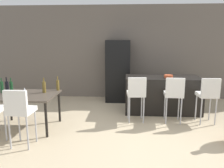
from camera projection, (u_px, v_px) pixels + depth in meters
name	position (u px, v px, depth m)	size (l,w,h in m)	color
ground_plane	(133.00, 128.00, 4.84)	(10.00, 10.00, 0.00)	#C6B28E
back_wall	(132.00, 52.00, 7.12)	(10.00, 0.12, 2.90)	#665B51
kitchen_island	(162.00, 94.00, 5.85)	(1.90, 0.85, 0.92)	black
bar_chair_left	(136.00, 92.00, 5.06)	(0.43, 0.43, 1.05)	white
bar_chair_middle	(174.00, 93.00, 5.00)	(0.42, 0.42, 1.05)	white
bar_chair_right	(208.00, 93.00, 4.96)	(0.42, 0.42, 1.05)	white
dining_table	(25.00, 97.00, 4.71)	(1.28, 0.97, 0.74)	#4C4238
dining_chair_far	(20.00, 109.00, 3.85)	(0.42, 0.42, 1.05)	white
wine_bottle_left	(7.00, 87.00, 4.75)	(0.07, 0.07, 0.35)	black
wine_bottle_end	(44.00, 87.00, 4.82)	(0.08, 0.08, 0.32)	brown
wine_bottle_middle	(58.00, 85.00, 5.04)	(0.07, 0.07, 0.32)	brown
wine_bottle_far	(11.00, 86.00, 5.00)	(0.07, 0.07, 0.29)	#194723
wine_bottle_inner	(2.00, 87.00, 4.82)	(0.07, 0.07, 0.32)	#194723
wine_glass_right	(25.00, 90.00, 4.54)	(0.07, 0.07, 0.17)	silver
refrigerator	(118.00, 71.00, 6.83)	(0.72, 0.68, 1.84)	black
fruit_bowl	(168.00, 76.00, 5.63)	(0.22, 0.22, 0.07)	#C6512D
potted_plant	(194.00, 92.00, 6.79)	(0.34, 0.34, 0.55)	#38383D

